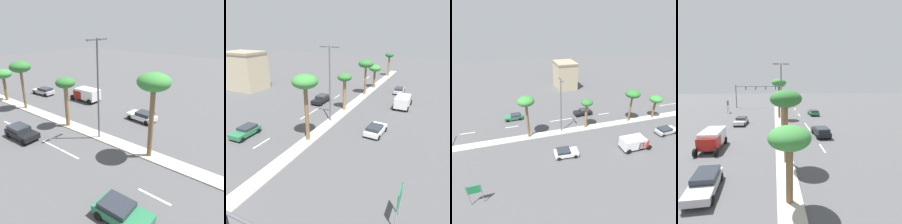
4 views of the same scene
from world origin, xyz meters
The scene contains 21 objects.
ground_plane centered at (0.00, 26.44, 0.00)m, with size 160.00×160.00×0.00m, color #4C4C4F.
median_curb centered at (0.00, 34.00, 0.06)m, with size 1.80×67.99×0.12m, color #B7B2A3.
lane_stripe_front centered at (-4.87, 12.73, 0.01)m, with size 0.20×2.80×0.01m, color silver.
lane_stripe_left centered at (-4.87, 22.52, 0.01)m, with size 0.20×2.80×0.01m, color silver.
lane_stripe_near centered at (-4.87, 25.53, 0.01)m, with size 0.20×2.80×0.01m, color silver.
lane_stripe_inboard centered at (-4.87, 34.54, 0.01)m, with size 0.20×2.80×0.01m, color silver.
lane_stripe_leading centered at (-4.87, 52.54, 0.01)m, with size 0.20×2.80×0.01m, color silver.
lane_stripe_far centered at (-4.87, 55.18, 0.01)m, with size 0.20×2.80×0.01m, color silver.
directional_road_sign centered at (12.64, 8.09, 2.18)m, with size 0.10×1.67×3.02m.
commercial_building centered at (-26.65, 31.11, 4.29)m, with size 8.66×6.51×8.54m.
palm_tree_near centered at (-0.09, 15.95, 7.28)m, with size 3.11×3.11×8.37m.
palm_tree_inboard centered at (-0.31, 27.88, 5.27)m, with size 2.42×2.42×6.34m.
palm_tree_leading centered at (-0.12, 38.25, 6.40)m, with size 3.10×3.10×7.33m.
palm_tree_outboard centered at (0.05, 44.52, 4.52)m, with size 2.87×2.87×5.38m.
palm_tree_center centered at (-0.08, 59.49, 5.62)m, with size 2.43×2.43×6.69m.
street_lamp_trailing centered at (-0.28, 22.49, 6.50)m, with size 2.90×0.24×11.03m.
sedan_black_mid centered at (-5.94, 29.62, 0.76)m, with size 2.18×4.38×1.42m.
sedan_white_inboard centered at (7.21, 21.19, 0.73)m, with size 2.31×4.12×1.35m.
sedan_silver_rear centered at (6.35, 42.57, 0.73)m, with size 2.25×4.59×1.35m.
sedan_green_leading centered at (-8.20, 13.42, 0.70)m, with size 2.15×4.00×1.27m.
box_truck centered at (8.65, 33.48, 1.26)m, with size 2.54×5.29×2.23m.
Camera 2 is at (13.81, -4.40, 13.37)m, focal length 34.49 mm.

